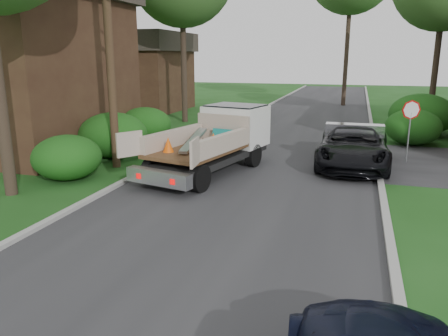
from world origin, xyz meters
TOP-DOWN VIEW (x-y plane):
  - ground at (0.00, 0.00)m, footprint 120.00×120.00m
  - road at (0.00, 10.00)m, footprint 8.00×90.00m
  - curb_left at (-4.10, 10.00)m, footprint 0.20×90.00m
  - curb_right at (4.10, 10.00)m, footprint 0.20×90.00m
  - stop_sign at (5.20, 9.00)m, footprint 0.71×0.32m
  - utility_pole at (-5.48, 4.98)m, footprint 2.42×1.25m
  - house_left_near at (-12.00, 7.00)m, footprint 9.72×8.64m
  - house_left_far at (-13.50, 22.00)m, footprint 7.56×7.56m
  - hedge_left_a at (-6.20, 3.00)m, footprint 2.34×2.34m
  - hedge_left_b at (-6.50, 6.50)m, footprint 2.86×2.86m
  - hedge_left_c at (-6.80, 10.00)m, footprint 2.60×2.60m
  - hedge_right_a at (5.80, 13.00)m, footprint 2.60×2.60m
  - hedge_right_b at (6.50, 16.00)m, footprint 3.38×3.38m
  - flatbed_truck at (-1.59, 5.95)m, footprint 3.81×6.45m
  - black_pickup at (3.15, 7.77)m, footprint 2.57×5.56m

SIDE VIEW (x-z plane):
  - ground at x=0.00m, z-range 0.00..0.00m
  - road at x=0.00m, z-range -0.01..0.01m
  - curb_left at x=-4.10m, z-range 0.00..0.12m
  - curb_right at x=4.10m, z-range 0.00..0.12m
  - hedge_left_a at x=-6.20m, z-range 0.00..1.53m
  - black_pickup at x=3.15m, z-range 0.00..1.55m
  - hedge_left_c at x=-6.80m, z-range 0.00..1.70m
  - hedge_right_a at x=5.80m, z-range 0.00..1.70m
  - hedge_left_b at x=-6.50m, z-range 0.00..1.87m
  - hedge_right_b at x=6.50m, z-range 0.00..2.21m
  - flatbed_truck at x=-1.59m, z-range 0.10..2.39m
  - stop_sign at x=5.20m, z-range 0.54..3.02m
  - house_left_far at x=-13.50m, z-range 0.05..6.05m
  - house_left_near at x=-12.00m, z-range 0.08..8.48m
  - utility_pole at x=-5.48m, z-range 0.17..10.17m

